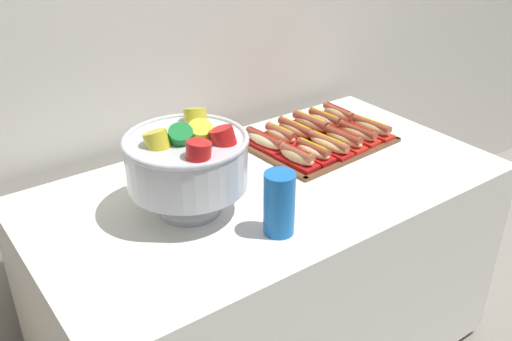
% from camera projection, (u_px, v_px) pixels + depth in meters
% --- Properties ---
extents(buffet_table, '(1.50, 0.81, 0.75)m').
position_uv_depth(buffet_table, '(267.00, 272.00, 1.97)').
color(buffet_table, white).
rests_on(buffet_table, ground_plane).
extents(serving_tray, '(0.50, 0.39, 0.01)m').
position_uv_depth(serving_tray, '(319.00, 142.00, 2.05)').
color(serving_tray, brown).
rests_on(serving_tray, buffet_table).
extents(hot_dog_0, '(0.08, 0.16, 0.06)m').
position_uv_depth(hot_dog_0, '(297.00, 157.00, 1.87)').
color(hot_dog_0, '#B21414').
rests_on(hot_dog_0, serving_tray).
extents(hot_dog_1, '(0.08, 0.16, 0.06)m').
position_uv_depth(hot_dog_1, '(313.00, 152.00, 1.92)').
color(hot_dog_1, '#B21414').
rests_on(hot_dog_1, serving_tray).
extents(hot_dog_2, '(0.08, 0.19, 0.06)m').
position_uv_depth(hot_dog_2, '(329.00, 145.00, 1.96)').
color(hot_dog_2, '#B21414').
rests_on(hot_dog_2, serving_tray).
extents(hot_dog_3, '(0.07, 0.18, 0.06)m').
position_uv_depth(hot_dog_3, '(343.00, 139.00, 2.00)').
color(hot_dog_3, red).
rests_on(hot_dog_3, serving_tray).
extents(hot_dog_4, '(0.08, 0.17, 0.06)m').
position_uv_depth(hot_dog_4, '(358.00, 134.00, 2.04)').
color(hot_dog_4, red).
rests_on(hot_dog_4, serving_tray).
extents(hot_dog_5, '(0.08, 0.18, 0.06)m').
position_uv_depth(hot_dog_5, '(371.00, 128.00, 2.09)').
color(hot_dog_5, red).
rests_on(hot_dog_5, serving_tray).
extents(hot_dog_6, '(0.09, 0.19, 0.06)m').
position_uv_depth(hot_dog_6, '(265.00, 141.00, 1.99)').
color(hot_dog_6, red).
rests_on(hot_dog_6, serving_tray).
extents(hot_dog_7, '(0.07, 0.16, 0.06)m').
position_uv_depth(hot_dog_7, '(281.00, 135.00, 2.03)').
color(hot_dog_7, red).
rests_on(hot_dog_7, serving_tray).
extents(hot_dog_8, '(0.07, 0.18, 0.06)m').
position_uv_depth(hot_dog_8, '(296.00, 130.00, 2.07)').
color(hot_dog_8, red).
rests_on(hot_dog_8, serving_tray).
extents(hot_dog_9, '(0.07, 0.18, 0.06)m').
position_uv_depth(hot_dog_9, '(311.00, 124.00, 2.11)').
color(hot_dog_9, '#B21414').
rests_on(hot_dog_9, serving_tray).
extents(hot_dog_10, '(0.07, 0.17, 0.06)m').
position_uv_depth(hot_dog_10, '(325.00, 120.00, 2.16)').
color(hot_dog_10, red).
rests_on(hot_dog_10, serving_tray).
extents(hot_dog_11, '(0.06, 0.16, 0.06)m').
position_uv_depth(hot_dog_11, '(338.00, 114.00, 2.20)').
color(hot_dog_11, '#B21414').
rests_on(hot_dog_11, serving_tray).
extents(punch_bowl, '(0.35, 0.35, 0.28)m').
position_uv_depth(punch_bowl, '(189.00, 160.00, 1.57)').
color(punch_bowl, silver).
rests_on(punch_bowl, buffet_table).
extents(cup_stack, '(0.09, 0.09, 0.18)m').
position_uv_depth(cup_stack, '(279.00, 204.00, 1.51)').
color(cup_stack, blue).
rests_on(cup_stack, buffet_table).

